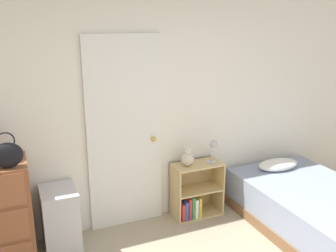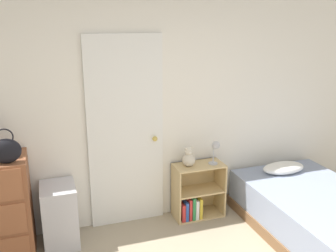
# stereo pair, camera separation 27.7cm
# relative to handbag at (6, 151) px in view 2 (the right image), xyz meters

# --- Properties ---
(wall_back) EXTENTS (10.00, 0.06, 2.55)m
(wall_back) POSITION_rel_handbag_xyz_m (1.25, 0.44, 0.17)
(wall_back) COLOR white
(wall_back) RESTS_ON ground_plane
(door_closed) EXTENTS (0.81, 0.09, 2.06)m
(door_closed) POSITION_rel_handbag_xyz_m (1.14, 0.39, -0.08)
(door_closed) COLOR white
(door_closed) RESTS_ON ground_plane
(handbag) EXTENTS (0.26, 0.11, 0.31)m
(handbag) POSITION_rel_handbag_xyz_m (0.00, 0.00, 0.00)
(handbag) COLOR black
(handbag) RESTS_ON dresser
(storage_bin) EXTENTS (0.34, 0.42, 0.63)m
(storage_bin) POSITION_rel_handbag_xyz_m (0.40, 0.18, -0.79)
(storage_bin) COLOR silver
(storage_bin) RESTS_ON ground_plane
(bookshelf) EXTENTS (0.56, 0.30, 0.63)m
(bookshelf) POSITION_rel_handbag_xyz_m (1.88, 0.25, -0.86)
(bookshelf) COLOR tan
(bookshelf) RESTS_ON ground_plane
(teddy_bear) EXTENTS (0.15, 0.15, 0.22)m
(teddy_bear) POSITION_rel_handbag_xyz_m (1.80, 0.25, -0.38)
(teddy_bear) COLOR beige
(teddy_bear) RESTS_ON bookshelf
(desk_lamp) EXTENTS (0.12, 0.11, 0.27)m
(desk_lamp) POSITION_rel_handbag_xyz_m (2.10, 0.20, -0.29)
(desk_lamp) COLOR #B2B2B7
(desk_lamp) RESTS_ON bookshelf
(bed) EXTENTS (1.17, 2.00, 0.56)m
(bed) POSITION_rel_handbag_xyz_m (2.95, -0.59, -0.88)
(bed) COLOR brown
(bed) RESTS_ON ground_plane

